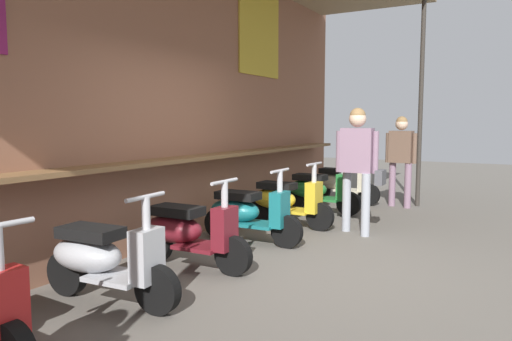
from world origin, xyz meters
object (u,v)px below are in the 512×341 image
object	(u,v)px
scooter_teal	(246,212)
shopper_browsing	(401,152)
scooter_maroon	(186,231)
scooter_green	(316,190)
shopper_with_handbag	(358,157)
scooter_yellow	(284,200)
scooter_silver	(102,258)
scooter_cream	(340,182)

from	to	relation	value
scooter_teal	shopper_browsing	distance (m)	3.81
scooter_maroon	scooter_green	world-z (taller)	same
scooter_green	shopper_with_handbag	distance (m)	1.74
scooter_yellow	shopper_with_handbag	world-z (taller)	shopper_with_handbag
scooter_maroon	shopper_with_handbag	size ratio (longest dim) A/B	0.81
scooter_yellow	shopper_browsing	distance (m)	2.80
scooter_silver	scooter_maroon	xyz separation A→B (m)	(1.16, 0.00, 0.00)
scooter_cream	shopper_with_handbag	xyz separation A→B (m)	(-2.36, -1.09, 0.68)
shopper_with_handbag	shopper_browsing	xyz separation A→B (m)	(2.43, -0.02, -0.06)
scooter_silver	scooter_cream	distance (m)	5.91
scooter_green	scooter_cream	xyz separation A→B (m)	(1.18, -0.00, 0.00)
scooter_green	shopper_with_handbag	xyz separation A→B (m)	(-1.17, -1.09, 0.68)
scooter_teal	shopper_browsing	bearing A→B (deg)	72.04
scooter_maroon	scooter_teal	size ratio (longest dim) A/B	1.00
shopper_browsing	scooter_silver	bearing A→B (deg)	174.36
scooter_maroon	scooter_green	distance (m)	3.57
scooter_silver	shopper_with_handbag	xyz separation A→B (m)	(3.55, -1.09, 0.68)
scooter_teal	scooter_maroon	bearing A→B (deg)	-90.75
scooter_silver	scooter_green	distance (m)	4.73
scooter_cream	shopper_browsing	size ratio (longest dim) A/B	0.85
scooter_yellow	shopper_with_handbag	distance (m)	1.29
scooter_maroon	scooter_yellow	xyz separation A→B (m)	(2.33, -0.00, 0.00)
scooter_maroon	shopper_with_handbag	bearing A→B (deg)	64.31
scooter_maroon	scooter_cream	bearing A→B (deg)	88.81
scooter_cream	scooter_yellow	bearing A→B (deg)	-85.57
scooter_green	shopper_browsing	xyz separation A→B (m)	(1.25, -1.11, 0.62)
shopper_with_handbag	scooter_yellow	bearing A→B (deg)	91.12
scooter_silver	scooter_cream	size ratio (longest dim) A/B	1.00
scooter_green	scooter_yellow	bearing A→B (deg)	-88.99
scooter_maroon	shopper_browsing	world-z (taller)	shopper_browsing
scooter_silver	scooter_yellow	distance (m)	3.48
scooter_green	scooter_cream	bearing A→B (deg)	91.01
scooter_maroon	shopper_with_handbag	distance (m)	2.71
scooter_cream	scooter_green	bearing A→B (deg)	-85.57
scooter_silver	scooter_maroon	distance (m)	1.16
scooter_maroon	shopper_with_handbag	world-z (taller)	shopper_with_handbag
scooter_maroon	scooter_green	bearing A→B (deg)	88.81
scooter_cream	scooter_silver	bearing A→B (deg)	-85.57
scooter_green	shopper_browsing	size ratio (longest dim) A/B	0.85
scooter_teal	shopper_with_handbag	size ratio (longest dim) A/B	0.81
scooter_cream	shopper_browsing	bearing A→B (deg)	7.93
scooter_maroon	scooter_silver	bearing A→B (deg)	-91.19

